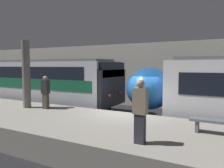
% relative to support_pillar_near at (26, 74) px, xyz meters
% --- Properties ---
extents(ground_plane, '(120.00, 120.00, 0.00)m').
position_rel_support_pillar_near_xyz_m(ground_plane, '(4.94, 1.33, -2.60)').
color(ground_plane, black).
extents(platform, '(40.00, 4.31, 0.90)m').
position_rel_support_pillar_near_xyz_m(platform, '(4.94, -0.82, -2.15)').
color(platform, gray).
rests_on(platform, ground).
extents(station_rear_barrier, '(50.00, 0.15, 4.67)m').
position_rel_support_pillar_near_xyz_m(station_rear_barrier, '(4.94, 7.50, -0.26)').
color(station_rear_barrier, '#B2AD9E').
rests_on(station_rear_barrier, ground).
extents(support_pillar_near, '(0.39, 0.39, 3.39)m').
position_rel_support_pillar_near_xyz_m(support_pillar_near, '(0.00, 0.00, 0.00)').
color(support_pillar_near, slate).
rests_on(support_pillar_near, platform).
extents(train_boxy, '(16.52, 3.05, 3.41)m').
position_rel_support_pillar_near_xyz_m(train_boxy, '(-4.96, 3.41, -0.84)').
color(train_boxy, black).
rests_on(train_boxy, ground).
extents(person_waiting, '(0.38, 0.24, 1.76)m').
position_rel_support_pillar_near_xyz_m(person_waiting, '(6.92, -2.17, -0.76)').
color(person_waiting, '#2D2D38').
rests_on(person_waiting, platform).
extents(person_walking, '(0.38, 0.24, 1.63)m').
position_rel_support_pillar_near_xyz_m(person_walking, '(1.08, 0.21, -0.84)').
color(person_walking, '#473D33').
rests_on(person_walking, platform).
extents(platform_bench, '(1.50, 0.40, 0.45)m').
position_rel_support_pillar_near_xyz_m(platform_bench, '(8.70, -0.29, -1.36)').
color(platform_bench, slate).
rests_on(platform_bench, platform).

